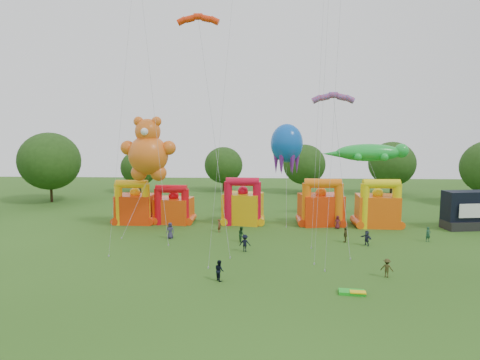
{
  "coord_description": "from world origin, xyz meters",
  "views": [
    {
      "loc": [
        -0.7,
        -28.99,
        12.83
      ],
      "look_at": [
        -2.96,
        18.0,
        7.06
      ],
      "focal_mm": 32.0,
      "sensor_mm": 36.0,
      "label": 1
    }
  ],
  "objects_px": {
    "gecko_kite": "(376,176)",
    "spectator_0": "(170,231)",
    "stage_trailer": "(473,210)",
    "octopus_kite": "(287,153)",
    "spectator_4": "(345,235)",
    "bouncy_castle_2": "(243,206)",
    "bouncy_castle_0": "(135,206)",
    "teddy_bear_kite": "(145,168)"
  },
  "relations": [
    {
      "from": "bouncy_castle_0",
      "to": "teddy_bear_kite",
      "type": "xyz_separation_m",
      "value": [
        2.48,
        -3.65,
        5.56
      ]
    },
    {
      "from": "stage_trailer",
      "to": "spectator_4",
      "type": "height_order",
      "value": "stage_trailer"
    },
    {
      "from": "bouncy_castle_0",
      "to": "bouncy_castle_2",
      "type": "height_order",
      "value": "bouncy_castle_2"
    },
    {
      "from": "gecko_kite",
      "to": "octopus_kite",
      "type": "bearing_deg",
      "value": 174.13
    },
    {
      "from": "teddy_bear_kite",
      "to": "octopus_kite",
      "type": "bearing_deg",
      "value": 24.17
    },
    {
      "from": "gecko_kite",
      "to": "spectator_4",
      "type": "relative_size",
      "value": 7.14
    },
    {
      "from": "stage_trailer",
      "to": "bouncy_castle_0",
      "type": "bearing_deg",
      "value": 178.68
    },
    {
      "from": "octopus_kite",
      "to": "teddy_bear_kite",
      "type": "bearing_deg",
      "value": -155.83
    },
    {
      "from": "gecko_kite",
      "to": "spectator_0",
      "type": "height_order",
      "value": "gecko_kite"
    },
    {
      "from": "stage_trailer",
      "to": "spectator_4",
      "type": "distance_m",
      "value": 19.14
    },
    {
      "from": "bouncy_castle_2",
      "to": "teddy_bear_kite",
      "type": "distance_m",
      "value": 13.87
    },
    {
      "from": "stage_trailer",
      "to": "spectator_0",
      "type": "height_order",
      "value": "stage_trailer"
    },
    {
      "from": "stage_trailer",
      "to": "octopus_kite",
      "type": "xyz_separation_m",
      "value": [
        -23.48,
        5.48,
        6.87
      ]
    },
    {
      "from": "gecko_kite",
      "to": "spectator_0",
      "type": "bearing_deg",
      "value": -157.34
    },
    {
      "from": "bouncy_castle_2",
      "to": "octopus_kite",
      "type": "height_order",
      "value": "octopus_kite"
    },
    {
      "from": "bouncy_castle_0",
      "to": "teddy_bear_kite",
      "type": "bearing_deg",
      "value": -55.88
    },
    {
      "from": "bouncy_castle_0",
      "to": "bouncy_castle_2",
      "type": "relative_size",
      "value": 0.95
    },
    {
      "from": "spectator_0",
      "to": "bouncy_castle_0",
      "type": "bearing_deg",
      "value": 133.89
    },
    {
      "from": "gecko_kite",
      "to": "bouncy_castle_2",
      "type": "bearing_deg",
      "value": -171.47
    },
    {
      "from": "octopus_kite",
      "to": "spectator_4",
      "type": "distance_m",
      "value": 16.53
    },
    {
      "from": "stage_trailer",
      "to": "gecko_kite",
      "type": "xyz_separation_m",
      "value": [
        -11.26,
        4.23,
        3.89
      ]
    },
    {
      "from": "bouncy_castle_0",
      "to": "spectator_0",
      "type": "distance_m",
      "value": 10.19
    },
    {
      "from": "bouncy_castle_0",
      "to": "spectator_0",
      "type": "relative_size",
      "value": 3.2
    },
    {
      "from": "teddy_bear_kite",
      "to": "bouncy_castle_0",
      "type": "bearing_deg",
      "value": 124.12
    },
    {
      "from": "bouncy_castle_2",
      "to": "spectator_4",
      "type": "height_order",
      "value": "bouncy_castle_2"
    },
    {
      "from": "gecko_kite",
      "to": "spectator_4",
      "type": "xyz_separation_m",
      "value": [
        -6.29,
        -11.7,
        -5.39
      ]
    },
    {
      "from": "bouncy_castle_2",
      "to": "spectator_0",
      "type": "bearing_deg",
      "value": -134.5
    },
    {
      "from": "spectator_4",
      "to": "spectator_0",
      "type": "bearing_deg",
      "value": -66.78
    },
    {
      "from": "octopus_kite",
      "to": "spectator_4",
      "type": "height_order",
      "value": "octopus_kite"
    },
    {
      "from": "teddy_bear_kite",
      "to": "bouncy_castle_2",
      "type": "bearing_deg",
      "value": 18.87
    },
    {
      "from": "bouncy_castle_0",
      "to": "teddy_bear_kite",
      "type": "distance_m",
      "value": 7.1
    },
    {
      "from": "teddy_bear_kite",
      "to": "spectator_4",
      "type": "xyz_separation_m",
      "value": [
        24.02,
        -4.83,
        -7.02
      ]
    },
    {
      "from": "octopus_kite",
      "to": "spectator_0",
      "type": "distance_m",
      "value": 20.46
    },
    {
      "from": "bouncy_castle_0",
      "to": "octopus_kite",
      "type": "relative_size",
      "value": 0.45
    },
    {
      "from": "gecko_kite",
      "to": "spectator_4",
      "type": "distance_m",
      "value": 14.33
    },
    {
      "from": "stage_trailer",
      "to": "spectator_0",
      "type": "xyz_separation_m",
      "value": [
        -37.62,
        -6.78,
        -1.41
      ]
    },
    {
      "from": "stage_trailer",
      "to": "spectator_4",
      "type": "relative_size",
      "value": 4.61
    },
    {
      "from": "bouncy_castle_0",
      "to": "spectator_4",
      "type": "distance_m",
      "value": 27.86
    },
    {
      "from": "teddy_bear_kite",
      "to": "octopus_kite",
      "type": "xyz_separation_m",
      "value": [
        18.09,
        8.12,
        1.36
      ]
    },
    {
      "from": "bouncy_castle_0",
      "to": "octopus_kite",
      "type": "distance_m",
      "value": 22.15
    },
    {
      "from": "gecko_kite",
      "to": "spectator_0",
      "type": "relative_size",
      "value": 6.41
    },
    {
      "from": "bouncy_castle_2",
      "to": "gecko_kite",
      "type": "bearing_deg",
      "value": 8.53
    }
  ]
}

